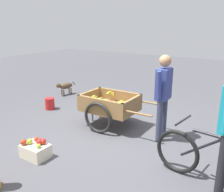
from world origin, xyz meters
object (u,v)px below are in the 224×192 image
at_px(dog, 65,86).
at_px(plastic_bucket, 50,104).
at_px(fruit_cart, 110,106).
at_px(apple_crate, 36,150).
at_px(bicycle, 212,162).
at_px(vendor_person, 163,90).

bearing_deg(dog, plastic_bucket, 115.97).
height_order(fruit_cart, dog, fruit_cart).
distance_m(plastic_bucket, apple_crate, 2.37).
bearing_deg(plastic_bucket, bicycle, 165.93).
relative_size(bicycle, apple_crate, 3.75).
relative_size(fruit_cart, vendor_person, 1.04).
bearing_deg(plastic_bucket, vendor_person, 179.00).
relative_size(vendor_person, bicycle, 0.96).
relative_size(fruit_cart, plastic_bucket, 5.66).
height_order(fruit_cart, plastic_bucket, fruit_cart).
distance_m(vendor_person, apple_crate, 2.42).
bearing_deg(dog, vendor_person, 160.93).
xyz_separation_m(fruit_cart, vendor_person, (-1.15, -0.00, 0.51)).
bearing_deg(vendor_person, plastic_bucket, -1.00).
height_order(vendor_person, bicycle, vendor_person).
distance_m(dog, apple_crate, 3.66).
bearing_deg(bicycle, fruit_cart, -23.42).
bearing_deg(dog, fruit_cart, 152.98).
bearing_deg(dog, bicycle, 154.68).
bearing_deg(apple_crate, plastic_bucket, -49.29).
xyz_separation_m(bicycle, dog, (4.68, -2.21, -0.08)).
distance_m(fruit_cart, plastic_bucket, 1.88).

